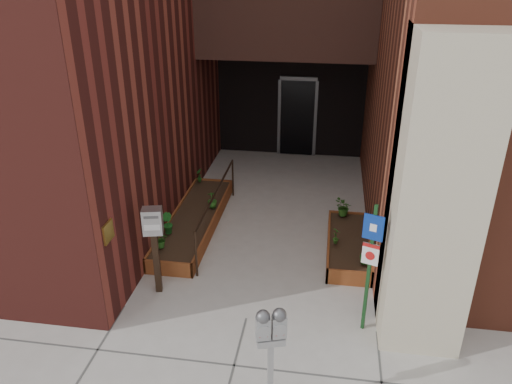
% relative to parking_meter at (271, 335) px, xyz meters
% --- Properties ---
extents(ground, '(80.00, 80.00, 0.00)m').
position_rel_parking_meter_xyz_m(ground, '(-0.59, 1.69, -1.23)').
color(ground, '#9E9991').
rests_on(ground, ground).
extents(planter_left, '(0.90, 3.60, 0.30)m').
position_rel_parking_meter_xyz_m(planter_left, '(-2.14, 4.39, -1.09)').
color(planter_left, brown).
rests_on(planter_left, ground).
extents(planter_right, '(0.80, 2.20, 0.30)m').
position_rel_parking_meter_xyz_m(planter_right, '(1.01, 3.89, -1.09)').
color(planter_right, brown).
rests_on(planter_right, ground).
extents(handrail, '(0.04, 3.34, 0.90)m').
position_rel_parking_meter_xyz_m(handrail, '(-1.64, 4.34, -0.48)').
color(handrail, black).
rests_on(handrail, ground).
extents(parking_meter, '(0.37, 0.23, 1.58)m').
position_rel_parking_meter_xyz_m(parking_meter, '(0.00, 0.00, 0.00)').
color(parking_meter, '#9D9EA0').
rests_on(parking_meter, ground).
extents(sign_post, '(0.28, 0.11, 2.10)m').
position_rel_parking_meter_xyz_m(sign_post, '(1.20, 1.74, 0.07)').
color(sign_post, '#153B1A').
rests_on(sign_post, ground).
extents(payment_dropbox, '(0.35, 0.29, 1.56)m').
position_rel_parking_meter_xyz_m(payment_dropbox, '(-2.16, 2.18, -0.10)').
color(payment_dropbox, black).
rests_on(payment_dropbox, ground).
extents(shrub_left_a, '(0.32, 0.32, 0.32)m').
position_rel_parking_meter_xyz_m(shrub_left_a, '(-2.39, 3.06, -0.77)').
color(shrub_left_a, '#265E1A').
rests_on(shrub_left_a, planter_left).
extents(shrub_left_b, '(0.31, 0.31, 0.41)m').
position_rel_parking_meter_xyz_m(shrub_left_b, '(-2.44, 3.58, -0.72)').
color(shrub_left_b, '#1A5E1C').
rests_on(shrub_left_b, planter_left).
extents(shrub_left_c, '(0.24, 0.24, 0.36)m').
position_rel_parking_meter_xyz_m(shrub_left_c, '(-1.84, 4.76, -0.75)').
color(shrub_left_c, '#27611B').
rests_on(shrub_left_c, planter_left).
extents(shrub_left_d, '(0.22, 0.22, 0.33)m').
position_rel_parking_meter_xyz_m(shrub_left_d, '(-2.44, 5.99, -0.76)').
color(shrub_left_d, '#1B5919').
rests_on(shrub_left_d, planter_left).
extents(shrub_right_a, '(0.26, 0.26, 0.34)m').
position_rel_parking_meter_xyz_m(shrub_right_a, '(1.26, 3.08, -0.75)').
color(shrub_right_a, '#1B5117').
rests_on(shrub_right_a, planter_right).
extents(shrub_right_b, '(0.25, 0.25, 0.34)m').
position_rel_parking_meter_xyz_m(shrub_right_b, '(0.76, 3.67, -0.76)').
color(shrub_right_b, '#2A601B').
rests_on(shrub_right_b, planter_right).
extents(shrub_right_c, '(0.45, 0.45, 0.37)m').
position_rel_parking_meter_xyz_m(shrub_right_c, '(0.89, 4.79, -0.74)').
color(shrub_right_c, '#295C1A').
rests_on(shrub_right_c, planter_right).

